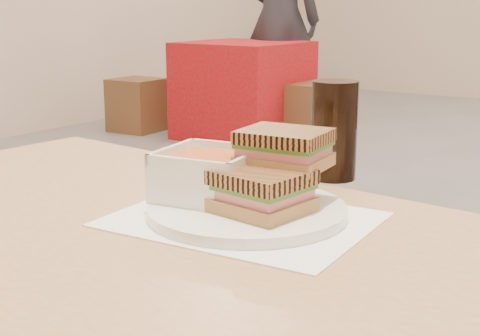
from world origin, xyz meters
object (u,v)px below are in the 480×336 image
Objects in this scene: bg_chair_0l at (138,105)px; bg_chair_0r at (302,112)px; main_table at (148,308)px; soup_bowl at (209,176)px; bg_table_0 at (243,90)px; patron_a at (279,19)px; plate at (247,210)px; cola_glass at (334,130)px; panini_lower at (258,190)px.

bg_chair_0l is 0.95× the size of bg_chair_0r.
soup_bowl is at bearing 83.67° from main_table.
bg_chair_0r is (0.46, 0.11, -0.15)m from bg_table_0.
soup_bowl is 4.71m from patron_a.
cola_glass is at bearing 89.96° from plate.
bg_table_0 reaches higher than bg_chair_0r.
cola_glass is at bearing -57.77° from patron_a.
bg_chair_0r is at bearing 116.34° from main_table.
soup_bowl is (-0.07, 0.00, 0.04)m from plate.
plate is 4.33m from bg_chair_0r.
panini_lower is at bearing -45.34° from bg_chair_0l.
main_table is 4.38m from bg_chair_0r.
panini_lower is at bearing -59.30° from patron_a.
plate reaches higher than bg_chair_0l.
patron_a is (0.95, 0.67, 0.69)m from bg_chair_0l.
soup_bowl is at bearing 177.50° from plate.
cola_glass reaches higher than plate.
cola_glass is 4.65m from bg_chair_0l.
soup_bowl reaches higher than bg_table_0.
main_table is 2.91× the size of bg_chair_0l.
main_table is 7.48× the size of cola_glass.
patron_a is at bearing 142.30° from bg_chair_0r.
bg_chair_0l is 0.24× the size of patron_a.
panini_lower is 0.28m from cola_glass.
main_table is 0.44m from cola_glass.
main_table is 4.82m from patron_a.
soup_bowl is 0.91× the size of cola_glass.
main_table is at bearing -57.75° from bg_table_0.
patron_a reaches higher than panini_lower.
plate is at bearing 155.03° from panini_lower.
bg_table_0 is (-2.41, 3.67, -0.43)m from soup_bowl.
plate is at bearing -61.94° from bg_chair_0r.
cola_glass is 0.37× the size of bg_chair_0r.
bg_chair_0l is at bearing 136.86° from cola_glass.
bg_chair_0r is at bearing 13.72° from bg_table_0.
bg_table_0 is 0.48× the size of patron_a.
bg_chair_0l is (-0.89, -0.26, -0.16)m from bg_table_0.
plate reaches higher than bg_chair_0r.
plate is 0.05m from panini_lower.
patron_a reaches higher than bg_chair_0r.
plate is (0.08, 0.12, 0.12)m from main_table.
plate is at bearing -90.04° from cola_glass.
soup_bowl is 0.27m from cola_glass.
soup_bowl is 4.41m from bg_table_0.
cola_glass reaches higher than main_table.
patron_a is at bearing 80.62° from bg_table_0.
cola_glass reaches higher than bg_chair_0l.
cola_glass is (-0.03, 0.28, 0.04)m from panini_lower.
bg_chair_0l is 1.40m from bg_chair_0r.
plate is at bearing 56.00° from main_table.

